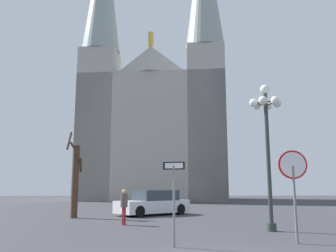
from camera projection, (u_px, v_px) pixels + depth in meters
cathedral at (155, 111)px, 46.29m from camera, size 19.69×15.89×38.85m
stop_sign at (293, 176)px, 10.68m from camera, size 0.88×0.12×2.78m
one_way_arrow_sign at (174, 193)px, 9.98m from camera, size 0.62×0.23×2.39m
street_lamp at (267, 127)px, 13.93m from camera, size 1.32×1.19×5.78m
bare_tree at (75, 178)px, 19.21m from camera, size 0.86×0.97×4.78m
parked_car_near_white at (153, 203)px, 20.97m from camera, size 4.63×4.09×1.47m
pedestrian_walking at (124, 204)px, 15.53m from camera, size 0.32×0.32×1.56m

